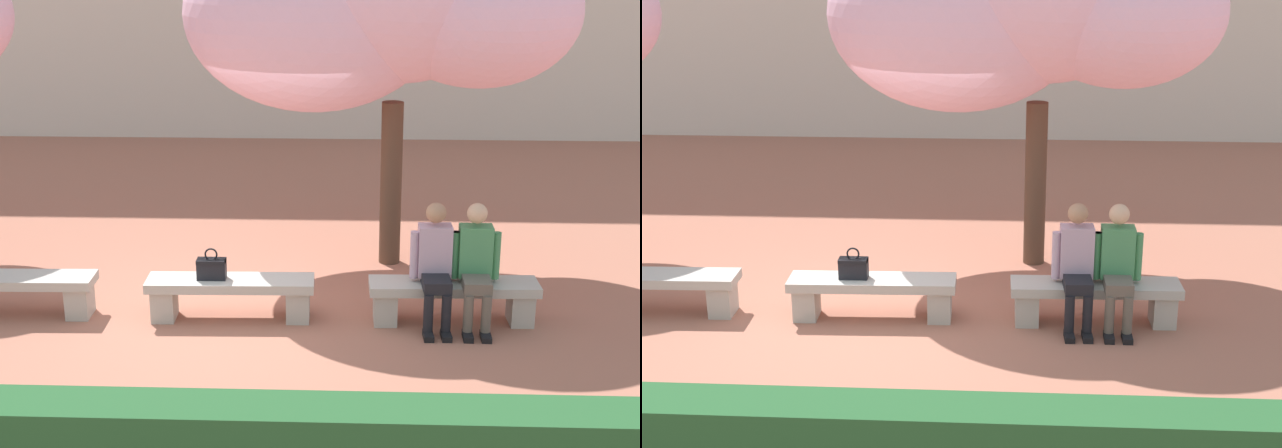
{
  "view_description": "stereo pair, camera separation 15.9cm",
  "coord_description": "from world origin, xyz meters",
  "views": [
    {
      "loc": [
        1.29,
        -8.66,
        3.82
      ],
      "look_at": [
        0.93,
        0.2,
        1.0
      ],
      "focal_mm": 50.0,
      "sensor_mm": 36.0,
      "label": 1
    },
    {
      "loc": [
        1.45,
        -8.65,
        3.82
      ],
      "look_at": [
        0.93,
        0.2,
        1.0
      ],
      "focal_mm": 50.0,
      "sensor_mm": 36.0,
      "label": 2
    }
  ],
  "objects": [
    {
      "name": "cherry_tree_main",
      "position": [
        1.58,
        1.79,
        3.16
      ],
      "size": [
        4.53,
        2.74,
        4.44
      ],
      "color": "#513828",
      "rests_on": "ground"
    },
    {
      "name": "stone_bench_west_end",
      "position": [
        -2.33,
        0.0,
        0.3
      ],
      "size": [
        1.77,
        0.46,
        0.45
      ],
      "color": "#ADA89E",
      "rests_on": "ground"
    },
    {
      "name": "stone_bench_near_west",
      "position": [
        0.0,
        0.0,
        0.3
      ],
      "size": [
        1.77,
        0.46,
        0.45
      ],
      "color": "#ADA89E",
      "rests_on": "ground"
    },
    {
      "name": "ground_plane",
      "position": [
        0.0,
        0.0,
        0.0
      ],
      "size": [
        100.0,
        100.0,
        0.0
      ],
      "primitive_type": "plane",
      "color": "#9E604C"
    },
    {
      "name": "stone_bench_center",
      "position": [
        2.33,
        0.0,
        0.3
      ],
      "size": [
        1.77,
        0.46,
        0.45
      ],
      "color": "#ADA89E",
      "rests_on": "ground"
    },
    {
      "name": "person_seated_left",
      "position": [
        2.13,
        -0.05,
        0.7
      ],
      "size": [
        0.51,
        0.69,
        1.29
      ],
      "color": "black",
      "rests_on": "ground"
    },
    {
      "name": "person_seated_right",
      "position": [
        2.54,
        -0.05,
        0.7
      ],
      "size": [
        0.51,
        0.68,
        1.29
      ],
      "color": "black",
      "rests_on": "ground"
    },
    {
      "name": "handbag",
      "position": [
        -0.19,
        -0.01,
        0.58
      ],
      "size": [
        0.3,
        0.15,
        0.34
      ],
      "color": "black",
      "rests_on": "stone_bench_near_west"
    }
  ]
}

